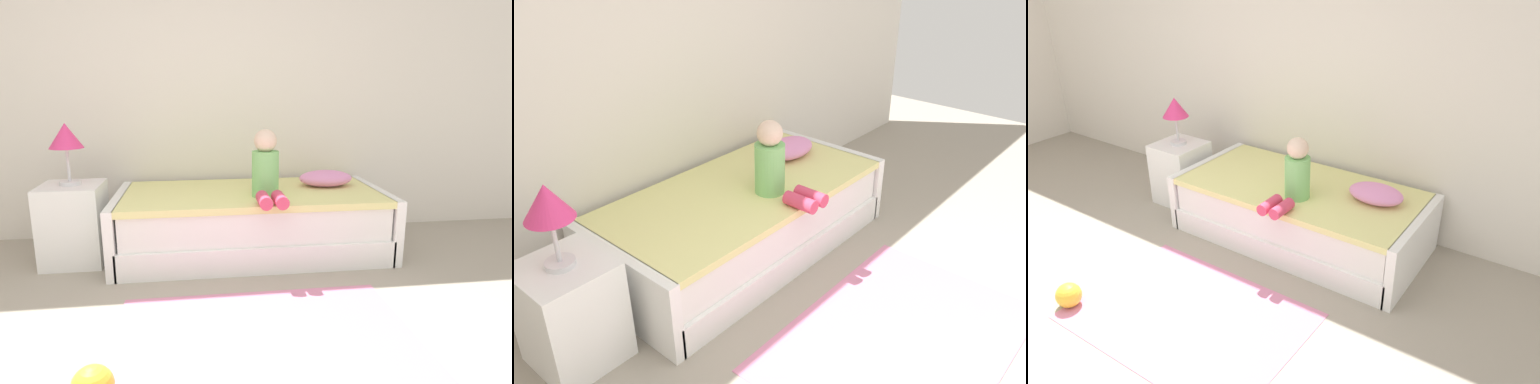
% 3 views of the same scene
% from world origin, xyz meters
% --- Properties ---
extents(ground_plane, '(9.20, 9.20, 0.00)m').
position_xyz_m(ground_plane, '(0.00, 0.00, 0.00)').
color(ground_plane, '#9E9384').
extents(wall_rear, '(7.20, 0.10, 2.90)m').
position_xyz_m(wall_rear, '(0.00, 2.60, 1.45)').
color(wall_rear, silver).
rests_on(wall_rear, ground).
extents(bed, '(2.11, 1.00, 0.50)m').
position_xyz_m(bed, '(0.51, 2.00, 0.25)').
color(bed, white).
rests_on(bed, ground).
extents(nightstand, '(0.44, 0.44, 0.60)m').
position_xyz_m(nightstand, '(-0.84, 1.96, 0.30)').
color(nightstand, white).
rests_on(nightstand, ground).
extents(table_lamp, '(0.24, 0.24, 0.45)m').
position_xyz_m(table_lamp, '(-0.84, 1.96, 0.94)').
color(table_lamp, silver).
rests_on(table_lamp, nightstand).
extents(child_figure, '(0.20, 0.51, 0.50)m').
position_xyz_m(child_figure, '(0.59, 1.77, 0.70)').
color(child_figure, '#7FC672').
rests_on(child_figure, bed).
extents(pillow, '(0.44, 0.30, 0.13)m').
position_xyz_m(pillow, '(1.14, 2.10, 0.56)').
color(pillow, '#EA8CC6').
rests_on(pillow, bed).
extents(toy_ball, '(0.18, 0.18, 0.18)m').
position_xyz_m(toy_ball, '(-0.36, 0.32, 0.09)').
color(toy_ball, yellow).
rests_on(toy_ball, ground).
extents(area_rug, '(1.60, 1.10, 0.01)m').
position_xyz_m(area_rug, '(0.42, 0.70, 0.00)').
color(area_rug, pink).
rests_on(area_rug, ground).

